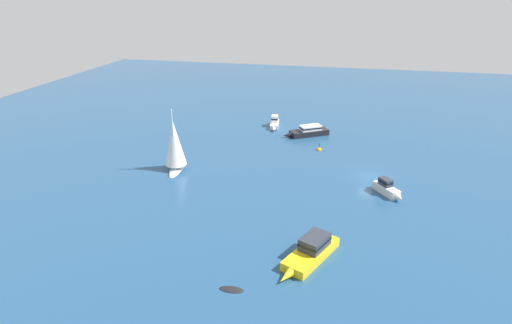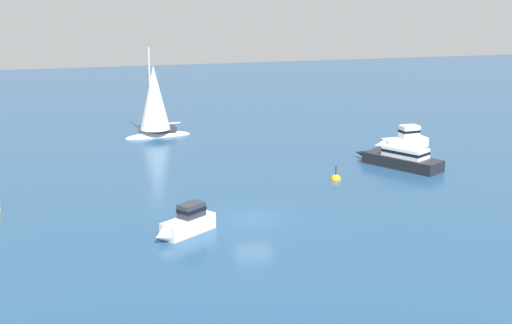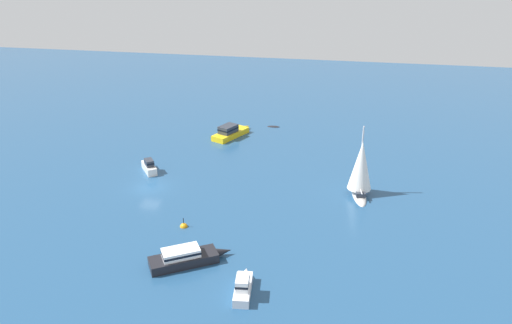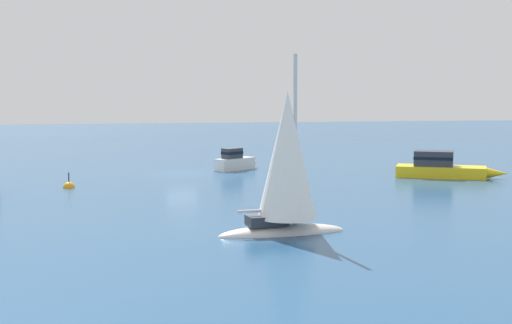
{
  "view_description": "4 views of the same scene",
  "coord_description": "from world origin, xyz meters",
  "px_view_note": "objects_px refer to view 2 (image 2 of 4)",
  "views": [
    {
      "loc": [
        -53.8,
        3.75,
        24.03
      ],
      "look_at": [
        -2.09,
        15.42,
        1.61
      ],
      "focal_mm": 29.32,
      "sensor_mm": 36.0,
      "label": 1
    },
    {
      "loc": [
        -11.46,
        -46.49,
        16.3
      ],
      "look_at": [
        1.74,
        6.22,
        2.22
      ],
      "focal_mm": 52.95,
      "sensor_mm": 36.0,
      "label": 2
    },
    {
      "loc": [
        54.31,
        24.73,
        28.88
      ],
      "look_at": [
        -8.38,
        12.5,
        1.04
      ],
      "focal_mm": 35.03,
      "sensor_mm": 36.0,
      "label": 3
    },
    {
      "loc": [
        4.28,
        63.81,
        7.43
      ],
      "look_at": [
        -5.25,
        5.99,
        1.47
      ],
      "focal_mm": 54.23,
      "sensor_mm": 36.0,
      "label": 4
    }
  ],
  "objects_px": {
    "launch": "(186,223)",
    "powerboat": "(404,139)",
    "motor_cruiser": "(401,158)",
    "channel_buoy": "(336,180)",
    "ketch": "(155,104)"
  },
  "relations": [
    {
      "from": "powerboat",
      "to": "channel_buoy",
      "type": "distance_m",
      "value": 13.42
    },
    {
      "from": "ketch",
      "to": "channel_buoy",
      "type": "xyz_separation_m",
      "value": [
        11.93,
        -19.1,
        -3.27
      ]
    },
    {
      "from": "motor_cruiser",
      "to": "powerboat",
      "type": "bearing_deg",
      "value": -58.67
    },
    {
      "from": "channel_buoy",
      "to": "ketch",
      "type": "bearing_deg",
      "value": 121.99
    },
    {
      "from": "launch",
      "to": "motor_cruiser",
      "type": "height_order",
      "value": "launch"
    },
    {
      "from": "motor_cruiser",
      "to": "channel_buoy",
      "type": "height_order",
      "value": "motor_cruiser"
    },
    {
      "from": "motor_cruiser",
      "to": "channel_buoy",
      "type": "relative_size",
      "value": 5.15
    },
    {
      "from": "launch",
      "to": "powerboat",
      "type": "distance_m",
      "value": 29.88
    },
    {
      "from": "launch",
      "to": "powerboat",
      "type": "relative_size",
      "value": 0.82
    },
    {
      "from": "ketch",
      "to": "channel_buoy",
      "type": "distance_m",
      "value": 22.76
    },
    {
      "from": "powerboat",
      "to": "channel_buoy",
      "type": "relative_size",
      "value": 3.55
    },
    {
      "from": "launch",
      "to": "ketch",
      "type": "bearing_deg",
      "value": -129.75
    },
    {
      "from": "ketch",
      "to": "motor_cruiser",
      "type": "height_order",
      "value": "ketch"
    },
    {
      "from": "ketch",
      "to": "powerboat",
      "type": "height_order",
      "value": "ketch"
    },
    {
      "from": "launch",
      "to": "channel_buoy",
      "type": "bearing_deg",
      "value": 178.79
    }
  ]
}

